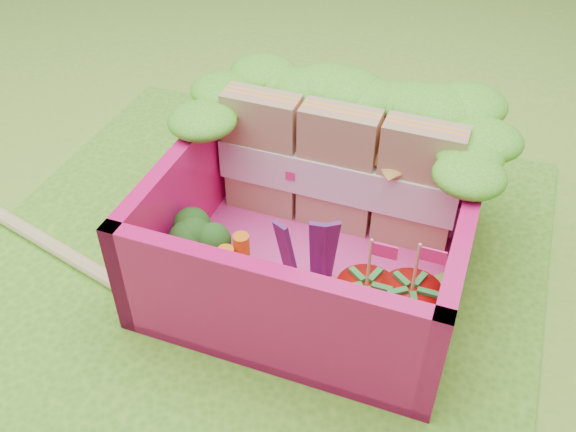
% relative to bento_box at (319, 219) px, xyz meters
% --- Properties ---
extents(ground, '(14.00, 14.00, 0.00)m').
position_rel_bento_box_xyz_m(ground, '(-0.29, -0.09, -0.31)').
color(ground, '#75B934').
rests_on(ground, ground).
extents(placemat, '(2.60, 2.60, 0.03)m').
position_rel_bento_box_xyz_m(placemat, '(-0.29, -0.09, -0.29)').
color(placemat, '#56A525').
rests_on(placemat, ground).
extents(bento_floor, '(1.30, 1.30, 0.05)m').
position_rel_bento_box_xyz_m(bento_floor, '(0.00, 0.00, -0.25)').
color(bento_floor, '#E73B9B').
rests_on(bento_floor, placemat).
extents(bento_box, '(1.30, 1.30, 0.55)m').
position_rel_bento_box_xyz_m(bento_box, '(0.00, 0.00, 0.00)').
color(bento_box, '#E01268').
rests_on(bento_box, placemat).
extents(lettuce_ruffle, '(1.43, 0.77, 0.11)m').
position_rel_bento_box_xyz_m(lettuce_ruffle, '(0.00, 0.48, 0.33)').
color(lettuce_ruffle, '#34911A').
rests_on(lettuce_ruffle, bento_box).
extents(sandwich_stack, '(1.13, 0.18, 0.62)m').
position_rel_bento_box_xyz_m(sandwich_stack, '(0.01, 0.27, 0.08)').
color(sandwich_stack, tan).
rests_on(sandwich_stack, bento_floor).
extents(broccoli, '(0.35, 0.35, 0.26)m').
position_rel_bento_box_xyz_m(broccoli, '(-0.47, -0.29, -0.04)').
color(broccoli, '#73AC53').
rests_on(broccoli, bento_floor).
extents(carrot_sticks, '(0.11, 0.15, 0.28)m').
position_rel_bento_box_xyz_m(carrot_sticks, '(-0.26, -0.32, -0.09)').
color(carrot_sticks, orange).
rests_on(carrot_sticks, bento_floor).
extents(purple_wedges, '(0.23, 0.13, 0.38)m').
position_rel_bento_box_xyz_m(purple_wedges, '(0.03, -0.17, -0.04)').
color(purple_wedges, '#4D1A5D').
rests_on(purple_wedges, bento_floor).
extents(strawberry_left, '(0.24, 0.24, 0.48)m').
position_rel_bento_box_xyz_m(strawberry_left, '(0.30, -0.33, -0.10)').
color(strawberry_left, red).
rests_on(strawberry_left, bento_floor).
extents(strawberry_right, '(0.25, 0.25, 0.49)m').
position_rel_bento_box_xyz_m(strawberry_right, '(0.47, -0.30, -0.09)').
color(strawberry_right, red).
rests_on(strawberry_right, bento_floor).
extents(snap_peas, '(0.64, 0.58, 0.05)m').
position_rel_bento_box_xyz_m(snap_peas, '(0.39, -0.25, -0.20)').
color(snap_peas, '#62B338').
rests_on(snap_peas, bento_floor).
extents(chopsticks, '(2.35, 0.65, 0.05)m').
position_rel_bento_box_xyz_m(chopsticks, '(-1.41, -0.29, -0.25)').
color(chopsticks, '#D1BF72').
rests_on(chopsticks, placemat).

